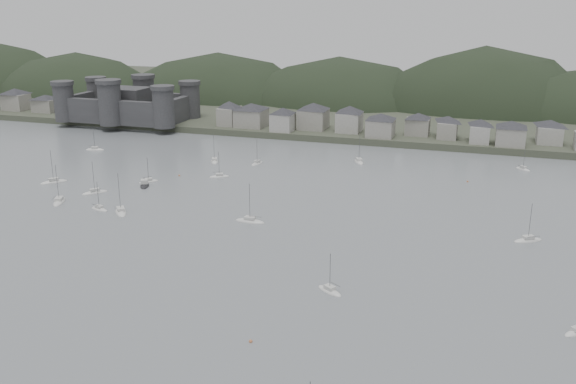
% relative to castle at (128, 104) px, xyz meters
% --- Properties ---
extents(ground, '(900.00, 900.00, 0.00)m').
position_rel_castle_xyz_m(ground, '(120.00, -179.80, -10.96)').
color(ground, slate).
rests_on(ground, ground).
extents(far_shore_land, '(900.00, 250.00, 3.00)m').
position_rel_castle_xyz_m(far_shore_land, '(120.00, 115.20, -9.46)').
color(far_shore_land, '#383D2D').
rests_on(far_shore_land, ground).
extents(forested_ridge, '(851.55, 103.94, 102.57)m').
position_rel_castle_xyz_m(forested_ridge, '(124.83, 89.60, -22.25)').
color(forested_ridge, black).
rests_on(forested_ridge, ground).
extents(castle, '(66.00, 43.00, 20.00)m').
position_rel_castle_xyz_m(castle, '(0.00, 0.00, 0.00)').
color(castle, '#343436').
rests_on(castle, far_shore_land).
extents(waterfront_town, '(451.48, 28.46, 12.92)m').
position_rel_castle_xyz_m(waterfront_town, '(170.59, 3.54, -2.30)').
color(waterfront_town, gray).
rests_on(waterfront_town, far_shore_land).
extents(sailboat_lead, '(9.15, 3.28, 12.34)m').
position_rel_castle_xyz_m(sailboat_lead, '(112.63, -117.60, -10.79)').
color(sailboat_lead, silver).
rests_on(sailboat_lead, ground).
extents(moored_fleet, '(218.36, 176.42, 13.31)m').
position_rel_castle_xyz_m(moored_fleet, '(102.30, -113.85, -10.79)').
color(moored_fleet, silver).
rests_on(moored_fleet, ground).
extents(motor_launch_far, '(6.34, 8.66, 3.96)m').
position_rel_castle_xyz_m(motor_launch_far, '(64.68, -94.86, -10.68)').
color(motor_launch_far, black).
rests_on(motor_launch_far, ground).
extents(mooring_buoys, '(185.68, 124.87, 0.70)m').
position_rel_castle_xyz_m(mooring_buoys, '(123.90, -116.43, -10.81)').
color(mooring_buoys, '#C06E40').
rests_on(mooring_buoys, ground).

